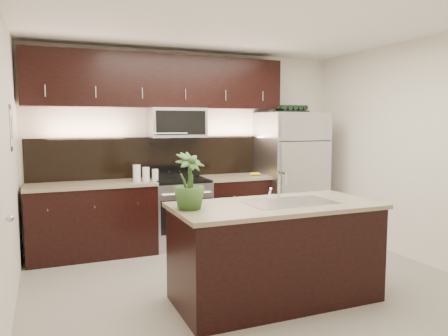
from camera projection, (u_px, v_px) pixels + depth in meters
name	position (u px, v px, depth m)	size (l,w,h in m)	color
ground	(249.00, 285.00, 4.60)	(4.50, 4.50, 0.00)	gray
room_walls	(242.00, 123.00, 4.34)	(4.52, 4.02, 2.71)	silver
counter_run	(166.00, 214.00, 5.93)	(3.51, 0.65, 0.94)	black
upper_fixtures	(163.00, 90.00, 5.90)	(3.49, 0.40, 1.66)	black
island	(275.00, 252.00, 4.18)	(1.96, 0.96, 0.94)	black
sink_faucet	(289.00, 201.00, 4.19)	(0.84, 0.50, 0.28)	silver
refrigerator	(290.00, 174.00, 6.55)	(0.89, 0.81, 1.85)	#B2B2B7
wine_rack	(291.00, 109.00, 6.45)	(0.46, 0.28, 0.11)	black
plant	(189.00, 181.00, 3.84)	(0.28, 0.28, 0.50)	#2D4D1E
canisters	(144.00, 174.00, 5.69)	(0.32, 0.14, 0.22)	silver
french_press	(273.00, 167.00, 6.44)	(0.10, 0.10, 0.30)	silver
bananas	(252.00, 174.00, 6.28)	(0.16, 0.12, 0.05)	yellow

